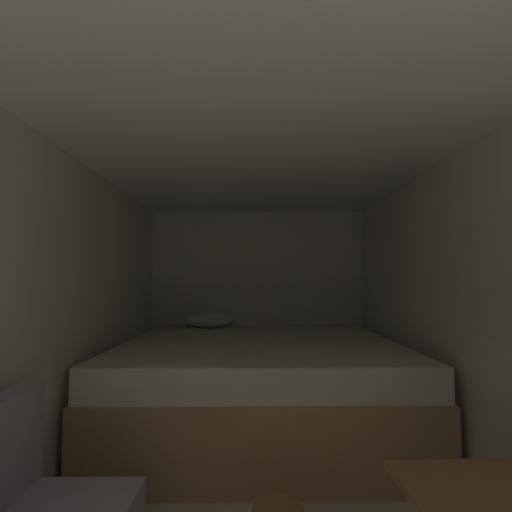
% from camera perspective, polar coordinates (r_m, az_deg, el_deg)
% --- Properties ---
extents(wall_back, '(2.59, 0.05, 2.12)m').
position_cam_1_polar(wall_back, '(4.36, 0.26, -6.94)').
color(wall_back, silver).
rests_on(wall_back, ground).
extents(wall_left, '(0.05, 4.63, 2.12)m').
position_cam_1_polar(wall_left, '(2.36, -31.74, -9.17)').
color(wall_left, silver).
rests_on(wall_left, ground).
extents(wall_right, '(0.05, 4.63, 2.12)m').
position_cam_1_polar(wall_right, '(2.43, 33.17, -8.95)').
color(wall_right, silver).
rests_on(wall_right, ground).
extents(ceiling_slab, '(2.59, 4.63, 0.05)m').
position_cam_1_polar(ceiling_slab, '(2.18, 1.19, 18.85)').
color(ceiling_slab, white).
rests_on(ceiling_slab, wall_left).
extents(bed, '(2.37, 2.04, 0.96)m').
position_cam_1_polar(bed, '(3.39, 0.47, -19.44)').
color(bed, tan).
rests_on(bed, ground).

